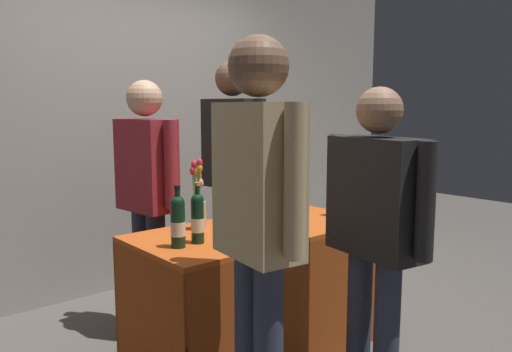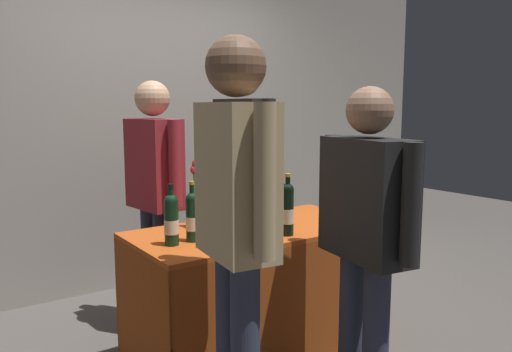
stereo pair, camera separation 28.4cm
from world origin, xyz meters
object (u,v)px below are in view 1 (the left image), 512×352
at_px(wine_glass_mid, 262,210).
at_px(taster_foreground_right, 376,221).
at_px(flower_vase, 198,205).
at_px(vendor_presenter, 147,185).
at_px(wine_glass_near_taster, 266,215).
at_px(tasting_table, 256,269).
at_px(featured_wine_bottle, 279,203).
at_px(wine_glass_near_vendor, 283,201).
at_px(display_bottle_0, 178,221).

height_order(wine_glass_mid, taster_foreground_right, taster_foreground_right).
bearing_deg(taster_foreground_right, flower_vase, 29.41).
relative_size(wine_glass_mid, vendor_presenter, 0.08).
height_order(vendor_presenter, taster_foreground_right, vendor_presenter).
bearing_deg(wine_glass_mid, wine_glass_near_taster, -121.07).
height_order(tasting_table, vendor_presenter, vendor_presenter).
bearing_deg(featured_wine_bottle, tasting_table, 152.82).
bearing_deg(vendor_presenter, flower_vase, -1.05).
height_order(wine_glass_mid, wine_glass_near_taster, wine_glass_mid).
bearing_deg(vendor_presenter, wine_glass_near_vendor, 39.45).
xyz_separation_m(wine_glass_near_taster, taster_foreground_right, (0.09, -0.67, 0.07)).
relative_size(display_bottle_0, wine_glass_mid, 2.39).
bearing_deg(featured_wine_bottle, flower_vase, 147.24).
xyz_separation_m(vendor_presenter, taster_foreground_right, (0.40, -1.45, -0.04)).
relative_size(wine_glass_near_vendor, vendor_presenter, 0.09).
relative_size(featured_wine_bottle, display_bottle_0, 1.02).
bearing_deg(flower_vase, display_bottle_0, -139.57).
bearing_deg(tasting_table, vendor_presenter, 115.04).
height_order(display_bottle_0, wine_glass_near_taster, display_bottle_0).
bearing_deg(flower_vase, vendor_presenter, 95.95).
bearing_deg(wine_glass_mid, display_bottle_0, -172.98).
relative_size(featured_wine_bottle, wine_glass_mid, 2.44).
distance_m(vendor_presenter, taster_foreground_right, 1.50).
bearing_deg(display_bottle_0, vendor_presenter, 72.35).
bearing_deg(taster_foreground_right, wine_glass_near_taster, 16.65).
bearing_deg(tasting_table, taster_foreground_right, -84.00).
bearing_deg(wine_glass_near_taster, featured_wine_bottle, 13.24).
bearing_deg(tasting_table, wine_glass_near_taster, -93.38).
relative_size(featured_wine_bottle, wine_glass_near_taster, 2.51).
relative_size(display_bottle_0, wine_glass_near_vendor, 2.25).
distance_m(featured_wine_bottle, vendor_presenter, 0.87).
distance_m(wine_glass_near_taster, vendor_presenter, 0.84).
height_order(display_bottle_0, flower_vase, flower_vase).
distance_m(featured_wine_bottle, wine_glass_mid, 0.11).
bearing_deg(wine_glass_near_taster, flower_vase, 132.89).
relative_size(wine_glass_near_taster, flower_vase, 0.31).
height_order(wine_glass_near_vendor, taster_foreground_right, taster_foreground_right).
distance_m(wine_glass_near_vendor, flower_vase, 0.58).
height_order(featured_wine_bottle, vendor_presenter, vendor_presenter).
bearing_deg(wine_glass_mid, taster_foreground_right, -88.73).
distance_m(tasting_table, display_bottle_0, 0.67).
height_order(display_bottle_0, taster_foreground_right, taster_foreground_right).
relative_size(wine_glass_near_taster, taster_foreground_right, 0.08).
bearing_deg(flower_vase, wine_glass_near_vendor, -9.51).
bearing_deg(wine_glass_near_taster, vendor_presenter, 111.97).
xyz_separation_m(featured_wine_bottle, wine_glass_near_vendor, (0.18, 0.16, -0.03)).
bearing_deg(vendor_presenter, taster_foreground_right, 8.43).
distance_m(display_bottle_0, taster_foreground_right, 0.95).
distance_m(featured_wine_bottle, wine_glass_near_vendor, 0.24).
relative_size(tasting_table, vendor_presenter, 0.88).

